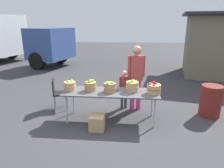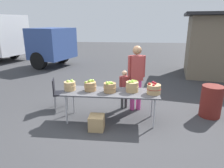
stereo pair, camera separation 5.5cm
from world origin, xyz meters
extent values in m
plane|color=#38383A|center=(0.00, 0.00, 0.00)|extent=(40.00, 40.00, 0.00)
cube|color=#4C4C51|center=(0.00, 0.00, 0.73)|extent=(2.30, 0.76, 0.03)
cylinder|color=#B2B2B7|center=(-1.03, -0.30, 0.36)|extent=(0.04, 0.04, 0.72)
cylinder|color=#B2B2B7|center=(1.03, -0.30, 0.36)|extent=(0.04, 0.04, 0.72)
cylinder|color=#B2B2B7|center=(-1.03, 0.30, 0.36)|extent=(0.04, 0.04, 0.72)
cylinder|color=#B2B2B7|center=(1.03, 0.30, 0.36)|extent=(0.04, 0.04, 0.72)
cylinder|color=tan|center=(-1.01, 0.01, 0.86)|extent=(0.28, 0.28, 0.22)
torus|color=tan|center=(-1.01, 0.01, 0.87)|extent=(0.30, 0.30, 0.01)
sphere|color=#9EC647|center=(-1.03, -0.02, 0.96)|extent=(0.08, 0.08, 0.08)
sphere|color=#9EC647|center=(-0.98, 0.08, 0.97)|extent=(0.08, 0.08, 0.08)
sphere|color=#9EC647|center=(-1.06, 0.02, 0.97)|extent=(0.07, 0.07, 0.07)
sphere|color=#7AA833|center=(-1.01, 0.02, 0.95)|extent=(0.07, 0.07, 0.07)
sphere|color=#9EC647|center=(-0.94, 0.01, 0.96)|extent=(0.07, 0.07, 0.07)
cylinder|color=#A87F51|center=(-0.51, 0.03, 0.86)|extent=(0.28, 0.28, 0.22)
torus|color=#A87F51|center=(-0.51, 0.03, 0.87)|extent=(0.30, 0.30, 0.01)
sphere|color=#8CB738|center=(-0.60, -0.03, 0.97)|extent=(0.06, 0.06, 0.06)
sphere|color=#9EC647|center=(-0.45, 0.10, 0.99)|extent=(0.07, 0.07, 0.07)
sphere|color=#7AA833|center=(-0.52, 0.01, 0.99)|extent=(0.07, 0.07, 0.07)
sphere|color=#9EC647|center=(-0.50, 0.08, 0.99)|extent=(0.07, 0.07, 0.07)
sphere|color=#7AA833|center=(-0.53, 0.04, 0.97)|extent=(0.07, 0.07, 0.07)
cylinder|color=#A87F51|center=(-0.02, -0.03, 0.86)|extent=(0.29, 0.29, 0.22)
torus|color=#A87F51|center=(-0.02, -0.03, 0.87)|extent=(0.31, 0.31, 0.01)
sphere|color=#8CB738|center=(-0.02, -0.06, 0.97)|extent=(0.07, 0.07, 0.07)
sphere|color=#8CB738|center=(-0.06, -0.13, 0.98)|extent=(0.08, 0.08, 0.08)
sphere|color=#9EC647|center=(0.00, -0.04, 0.98)|extent=(0.07, 0.07, 0.07)
sphere|color=#8CB738|center=(-0.07, -0.11, 0.98)|extent=(0.08, 0.08, 0.08)
sphere|color=#7AA833|center=(-0.04, -0.03, 0.97)|extent=(0.08, 0.08, 0.08)
sphere|color=#8CB738|center=(-0.09, 0.00, 0.97)|extent=(0.07, 0.07, 0.07)
sphere|color=#7AA833|center=(0.04, -0.08, 0.98)|extent=(0.07, 0.07, 0.07)
cylinder|color=tan|center=(0.51, 0.06, 0.87)|extent=(0.30, 0.30, 0.24)
torus|color=tan|center=(0.51, 0.06, 0.88)|extent=(0.32, 0.32, 0.01)
sphere|color=#8CB738|center=(0.45, -0.01, 1.00)|extent=(0.07, 0.07, 0.07)
sphere|color=#8CB738|center=(0.53, 0.03, 1.00)|extent=(0.08, 0.08, 0.08)
sphere|color=#7AA833|center=(0.52, 0.12, 1.00)|extent=(0.06, 0.06, 0.06)
sphere|color=#8CB738|center=(0.49, 0.04, 0.99)|extent=(0.08, 0.08, 0.08)
sphere|color=#9EC647|center=(0.55, 0.14, 0.99)|extent=(0.07, 0.07, 0.07)
sphere|color=#7AA833|center=(0.60, 0.13, 0.98)|extent=(0.08, 0.08, 0.08)
sphere|color=#8CB738|center=(0.51, 0.10, 1.01)|extent=(0.06, 0.06, 0.06)
cylinder|color=tan|center=(1.01, -0.04, 0.86)|extent=(0.32, 0.32, 0.22)
torus|color=maroon|center=(1.01, -0.04, 0.87)|extent=(0.34, 0.34, 0.01)
sphere|color=#B22319|center=(0.90, -0.06, 0.99)|extent=(0.07, 0.07, 0.07)
sphere|color=maroon|center=(1.00, 0.07, 0.98)|extent=(0.08, 0.08, 0.08)
sphere|color=maroon|center=(1.00, -0.12, 0.97)|extent=(0.07, 0.07, 0.07)
sphere|color=maroon|center=(1.04, -0.01, 0.99)|extent=(0.07, 0.07, 0.07)
cylinder|color=#CC3F8C|center=(0.70, 0.72, 0.43)|extent=(0.13, 0.13, 0.87)
cylinder|color=#CC3F8C|center=(0.53, 0.68, 0.43)|extent=(0.13, 0.13, 0.87)
cube|color=maroon|center=(0.61, 0.70, 1.19)|extent=(0.37, 0.30, 0.65)
sphere|color=#936B4C|center=(0.61, 0.70, 1.66)|extent=(0.24, 0.24, 0.24)
cylinder|color=maroon|center=(0.80, 0.74, 1.23)|extent=(0.09, 0.09, 0.58)
cylinder|color=maroon|center=(0.43, 0.66, 1.23)|extent=(0.09, 0.09, 0.58)
cylinder|color=#3F3F3F|center=(0.35, 0.79, 0.27)|extent=(0.08, 0.08, 0.54)
cylinder|color=#3F3F3F|center=(0.24, 0.75, 0.27)|extent=(0.08, 0.08, 0.54)
cube|color=maroon|center=(0.29, 0.77, 0.74)|extent=(0.24, 0.21, 0.40)
sphere|color=tan|center=(0.29, 0.77, 1.03)|extent=(0.15, 0.15, 0.15)
cylinder|color=maroon|center=(0.40, 0.81, 0.76)|extent=(0.06, 0.06, 0.36)
cylinder|color=maroon|center=(0.19, 0.72, 0.76)|extent=(0.06, 0.06, 0.36)
cube|color=#334C8C|center=(-3.84, 6.08, 1.25)|extent=(2.36, 2.55, 1.60)
cube|color=black|center=(-3.03, 5.82, 1.57)|extent=(0.58, 1.69, 0.80)
cylinder|color=black|center=(-3.70, 7.04, 0.45)|extent=(0.94, 0.54, 0.90)
cylinder|color=black|center=(-4.28, 5.23, 0.45)|extent=(0.94, 0.54, 0.90)
cylinder|color=black|center=(-7.45, 8.25, 0.45)|extent=(0.94, 0.54, 0.90)
cube|color=#726651|center=(4.48, 4.87, 1.30)|extent=(3.39, 2.92, 2.60)
cube|color=black|center=(-1.48, 0.60, 0.44)|extent=(0.50, 0.50, 0.04)
cube|color=black|center=(-1.65, 0.55, 0.66)|extent=(0.15, 0.39, 0.40)
cylinder|color=gray|center=(-1.27, 0.49, 0.21)|extent=(0.02, 0.02, 0.42)
cylinder|color=gray|center=(-1.37, 0.81, 0.21)|extent=(0.02, 0.02, 0.42)
cylinder|color=gray|center=(-1.59, 0.39, 0.21)|extent=(0.02, 0.02, 0.42)
cylinder|color=gray|center=(-1.69, 0.71, 0.21)|extent=(0.02, 0.02, 0.42)
cylinder|color=maroon|center=(2.54, 0.47, 0.41)|extent=(0.53, 0.53, 0.82)
cube|color=tan|center=(-0.27, -0.50, 0.17)|extent=(0.34, 0.34, 0.34)
camera|label=1|loc=(0.44, -4.60, 2.37)|focal=32.49mm
camera|label=2|loc=(0.50, -4.59, 2.37)|focal=32.49mm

